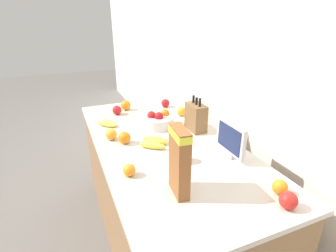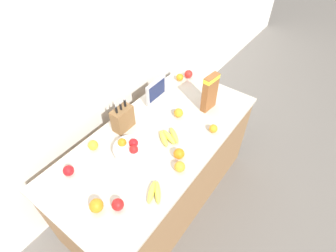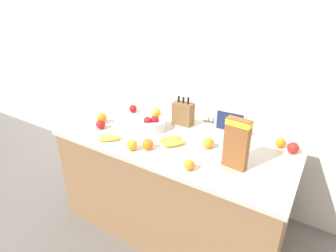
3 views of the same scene
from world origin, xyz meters
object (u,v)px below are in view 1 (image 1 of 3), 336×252
Objects in this scene: cereal_box at (179,159)px; apple_rightmost at (165,103)px; apple_near_bananas at (117,110)px; orange_front_center at (125,138)px; banana_bunch_right at (154,142)px; small_monitor at (231,139)px; orange_back_center at (111,134)px; fruit_bowl at (158,120)px; orange_front_left at (184,156)px; orange_mid_right at (280,187)px; orange_mid_left at (129,170)px; apple_by_knife_block at (288,200)px; orange_by_cereal at (181,111)px; banana_bunch_left at (108,123)px; orange_front_right at (126,105)px; knife_block at (196,117)px.

cereal_box reaches higher than apple_rightmost.
apple_near_bananas is 0.56m from orange_front_center.
banana_bunch_right is 2.85× the size of apple_rightmost.
orange_back_center is at bearing -129.72° from small_monitor.
apple_rightmost is 0.98× the size of orange_back_center.
fruit_bowl is 3.15× the size of orange_front_left.
orange_mid_left is at bearing -124.34° from orange_mid_right.
apple_by_knife_block is 0.10m from orange_mid_right.
apple_by_knife_block is 1.22m from orange_by_cereal.
apple_by_knife_block is (0.29, 0.40, -0.14)m from cereal_box.
orange_by_cereal is at bearing 177.29° from apple_by_knife_block.
orange_back_center is at bearing -149.66° from apple_by_knife_block.
orange_front_center is (-0.81, -0.55, 0.00)m from orange_mid_right.
banana_bunch_left is 2.09× the size of orange_front_right.
orange_front_right is at bearing -100.68° from apple_rightmost.
banana_bunch_left is at bearing -119.40° from knife_block.
apple_near_bananas is 1.00× the size of orange_back_center.
orange_mid_right is (1.37, 0.48, -0.00)m from apple_near_bananas.
apple_rightmost is at bearing -178.88° from knife_block.
apple_near_bananas is at bearing -87.70° from apple_rightmost.
apple_near_bananas is at bearing 171.18° from orange_mid_left.
orange_front_right is (-0.46, -0.13, -0.00)m from fruit_bowl.
apple_by_knife_block reaches higher than banana_bunch_right.
orange_front_right is at bearing -129.62° from orange_by_cereal.
orange_back_center is 0.95× the size of orange_front_center.
banana_bunch_left is at bearing -172.39° from orange_front_center.
apple_rightmost is at bearing 166.89° from cereal_box.
banana_bunch_right is 2.45× the size of orange_front_right.
apple_near_bananas is (-0.21, 0.12, 0.02)m from banana_bunch_left.
fruit_bowl is (-0.17, -0.24, -0.05)m from knife_block.
apple_by_knife_block is 1.20× the size of orange_mid_left.
orange_back_center is at bearing -129.29° from banana_bunch_right.
orange_back_center is (-0.70, -0.18, -0.14)m from cereal_box.
small_monitor is at bearing 19.07° from orange_front_right.
apple_by_knife_block is 1.07× the size of apple_rightmost.
apple_near_bananas is (0.02, -0.46, 0.00)m from apple_rightmost.
knife_block reaches higher than apple_by_knife_block.
fruit_bowl is at bearing 31.67° from apple_near_bananas.
fruit_bowl is 3.07× the size of orange_front_center.
apple_rightmost is at bearing 92.30° from apple_near_bananas.
cereal_box is 4.32× the size of orange_back_center.
orange_front_center reaches higher than orange_back_center.
apple_rightmost is at bearing 112.00° from banana_bunch_left.
fruit_bowl is 0.55m from orange_front_left.
knife_block is 3.56× the size of apple_by_knife_block.
apple_by_knife_block and orange_front_center have the same top height.
orange_mid_right is (0.20, 0.44, -0.15)m from cereal_box.
fruit_bowl is (-0.60, -0.23, -0.07)m from small_monitor.
orange_back_center is 0.98× the size of orange_front_left.
orange_back_center is at bearing -145.26° from orange_mid_right.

